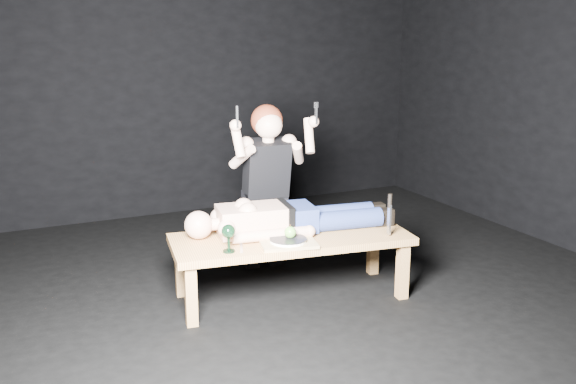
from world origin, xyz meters
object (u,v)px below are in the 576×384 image
object	(u,v)px
lying_man	(293,214)
carving_knife	(389,215)
goblet	(229,238)
serving_tray	(288,243)
kneeling_woman	(264,185)
table	(291,266)

from	to	relation	value
lying_man	carving_knife	distance (m)	0.67
goblet	carving_knife	distance (m)	1.12
serving_tray	kneeling_woman	bearing A→B (deg)	78.50
kneeling_woman	serving_tray	size ratio (longest dim) A/B	3.67
table	lying_man	size ratio (longest dim) A/B	1.07
lying_man	goblet	xyz separation A→B (m)	(-0.56, -0.23, -0.03)
serving_tray	carving_knife	bearing A→B (deg)	-9.83
table	kneeling_woman	xyz separation A→B (m)	(0.06, 0.62, 0.44)
lying_man	carving_knife	size ratio (longest dim) A/B	5.12
kneeling_woman	serving_tray	bearing A→B (deg)	-95.56
goblet	lying_man	bearing A→B (deg)	22.60
serving_tray	goblet	xyz separation A→B (m)	(-0.40, 0.03, 0.08)
table	kneeling_woman	bearing A→B (deg)	92.49
serving_tray	table	bearing A→B (deg)	58.59
kneeling_woman	serving_tray	xyz separation A→B (m)	(-0.16, -0.79, -0.21)
table	carving_knife	bearing A→B (deg)	-16.81
lying_man	serving_tray	world-z (taller)	lying_man
table	kneeling_woman	world-z (taller)	kneeling_woman
lying_man	table	bearing A→B (deg)	-112.21
kneeling_woman	carving_knife	world-z (taller)	kneeling_woman
table	serving_tray	distance (m)	0.30
lying_man	goblet	bearing A→B (deg)	-149.27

